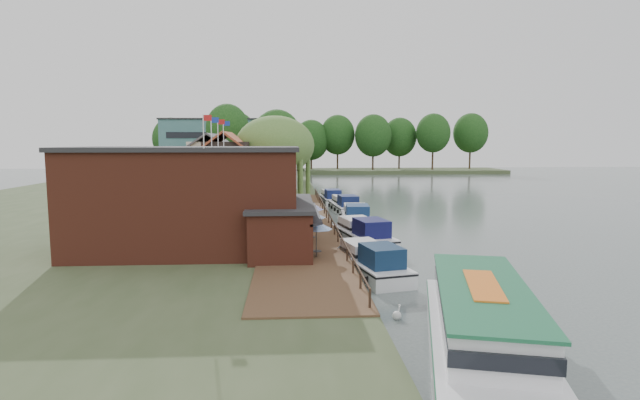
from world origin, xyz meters
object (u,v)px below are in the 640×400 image
object	(u,v)px
cottage_b	(213,170)
umbrella_0	(316,239)
cottage_c	(253,166)
cruiser_1	(363,230)
pub	(216,199)
cottage_a	(228,176)
hotel_block	(227,149)
tour_boat	(484,330)
umbrella_3	(311,217)
cruiser_3	(345,203)
cruiser_2	(356,214)
cruiser_0	(371,257)
umbrella_1	(305,229)
umbrella_2	(311,226)
willow	(275,164)
cruiser_4	(331,196)
swan	(397,315)
umbrella_4	(307,214)

from	to	relation	value
cottage_b	umbrella_0	xyz separation A→B (m)	(10.80, -27.73, -2.96)
cottage_c	cruiser_1	world-z (taller)	cottage_c
pub	cottage_a	distance (m)	15.05
hotel_block	cottage_a	bearing A→B (deg)	-82.87
cottage_a	cottage_b	size ratio (longest dim) A/B	0.90
umbrella_0	tour_boat	bearing A→B (deg)	-68.92
umbrella_3	cruiser_3	world-z (taller)	umbrella_3
pub	cruiser_2	size ratio (longest dim) A/B	2.02
cruiser_0	cruiser_3	world-z (taller)	cruiser_3
pub	umbrella_0	world-z (taller)	pub
hotel_block	cruiser_1	world-z (taller)	hotel_block
umbrella_1	pub	bearing A→B (deg)	-171.83
umbrella_1	umbrella_2	distance (m)	1.43
pub	willow	bearing A→B (deg)	80.07
cottage_c	umbrella_2	xyz separation A→B (m)	(6.66, -31.78, -2.96)
umbrella_1	cruiser_2	size ratio (longest dim) A/B	0.24
hotel_block	cruiser_2	world-z (taller)	hotel_block
umbrella_1	cruiser_0	size ratio (longest dim) A/B	0.25
cottage_a	cottage_c	world-z (taller)	same
cottage_a	cruiser_4	world-z (taller)	cottage_a
umbrella_0	cruiser_4	world-z (taller)	umbrella_0
umbrella_1	cruiser_1	bearing A→B (deg)	45.85
cruiser_2	cruiser_4	distance (m)	18.55
cottage_b	cottage_c	distance (m)	9.85
cottage_c	tour_boat	xyz separation A→B (m)	(12.36, -51.15, -3.67)
hotel_block	umbrella_1	xyz separation A→B (m)	(14.16, -70.12, -4.86)
umbrella_3	cruiser_3	bearing A→B (deg)	75.09
tour_boat	cottage_a	bearing A→B (deg)	126.94
willow	cruiser_4	world-z (taller)	willow
cruiser_2	cottage_c	bearing A→B (deg)	126.76
cruiser_3	cruiser_0	bearing A→B (deg)	-98.51
cruiser_1	tour_boat	size ratio (longest dim) A/B	0.69
cruiser_3	cottage_c	bearing A→B (deg)	138.55
umbrella_2	swan	world-z (taller)	umbrella_2
cottage_a	swan	distance (m)	29.30
cruiser_2	cottage_b	bearing A→B (deg)	153.35
cruiser_0	cruiser_2	xyz separation A→B (m)	(1.59, 18.99, 0.07)
cottage_b	umbrella_3	distance (m)	21.44
cottage_c	cruiser_1	size ratio (longest dim) A/B	0.85
umbrella_1	umbrella_4	world-z (taller)	same
cruiser_1	tour_boat	bearing A→B (deg)	-99.33
cruiser_2	umbrella_1	bearing A→B (deg)	-107.38
hotel_block	umbrella_4	bearing A→B (deg)	-76.87
hotel_block	cruiser_1	size ratio (longest dim) A/B	2.53
hotel_block	umbrella_1	world-z (taller)	hotel_block
cottage_b	cruiser_4	distance (m)	17.93
swan	umbrella_0	bearing A→B (deg)	111.38
pub	cottage_b	world-z (taller)	cottage_b
cottage_a	cruiser_2	world-z (taller)	cottage_a
umbrella_0	umbrella_3	size ratio (longest dim) A/B	1.00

